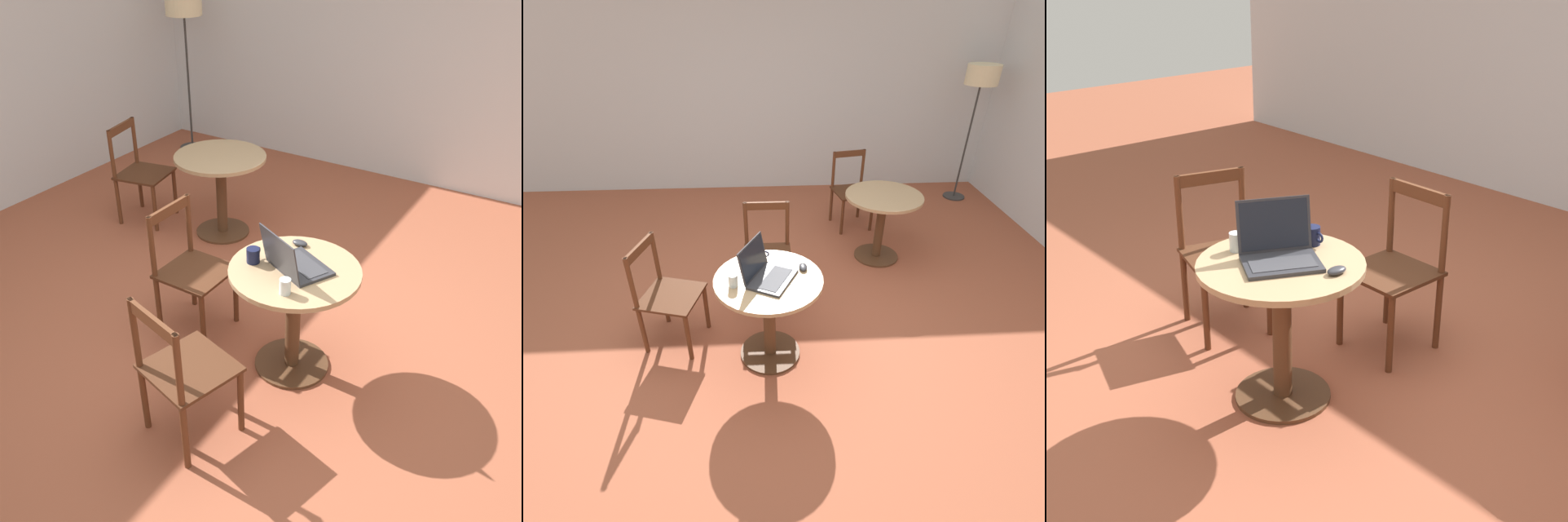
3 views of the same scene
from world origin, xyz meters
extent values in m
plane|color=#9E5138|center=(0.00, 0.00, 0.00)|extent=(16.00, 16.00, 0.00)
cube|color=silver|center=(3.23, 0.00, 1.35)|extent=(0.06, 9.40, 2.70)
cylinder|color=#51331E|center=(0.03, -0.23, 0.01)|extent=(0.47, 0.47, 0.02)
cylinder|color=#51331E|center=(0.03, -0.23, 0.36)|extent=(0.09, 0.09, 0.67)
cylinder|color=tan|center=(0.03, -0.23, 0.71)|extent=(0.78, 0.78, 0.03)
cylinder|color=#51331E|center=(1.23, 1.15, 0.01)|extent=(0.47, 0.47, 0.02)
cylinder|color=#51331E|center=(1.23, 1.15, 0.36)|extent=(0.09, 0.09, 0.67)
cylinder|color=tan|center=(1.23, 1.15, 0.71)|extent=(0.78, 0.78, 0.03)
cylinder|color=#562D19|center=(0.22, 0.32, 0.22)|extent=(0.04, 0.04, 0.44)
cylinder|color=#562D19|center=(-0.15, 0.33, 0.22)|extent=(0.04, 0.04, 0.44)
cylinder|color=#562D19|center=(0.22, 0.70, 0.22)|extent=(0.04, 0.04, 0.44)
cylinder|color=#562D19|center=(-0.15, 0.70, 0.22)|extent=(0.04, 0.04, 0.44)
cube|color=#492715|center=(0.03, 0.51, 0.45)|extent=(0.43, 0.43, 0.02)
cylinder|color=#562D19|center=(0.22, 0.70, 0.67)|extent=(0.04, 0.04, 0.43)
cylinder|color=#562D19|center=(-0.15, 0.70, 0.67)|extent=(0.04, 0.04, 0.43)
cube|color=#562D19|center=(0.04, 0.70, 0.85)|extent=(0.40, 0.03, 0.07)
cylinder|color=#562D19|center=(-0.49, 0.10, 0.22)|extent=(0.04, 0.04, 0.44)
cylinder|color=#562D19|center=(-0.59, -0.26, 0.22)|extent=(0.04, 0.04, 0.44)
cylinder|color=#562D19|center=(-0.85, 0.20, 0.22)|extent=(0.04, 0.04, 0.44)
cylinder|color=#562D19|center=(-0.95, -0.16, 0.22)|extent=(0.04, 0.04, 0.44)
cube|color=#492715|center=(-0.72, -0.03, 0.45)|extent=(0.52, 0.52, 0.02)
cylinder|color=#562D19|center=(-0.85, 0.20, 0.67)|extent=(0.04, 0.04, 0.43)
cylinder|color=#562D19|center=(-0.95, -0.16, 0.67)|extent=(0.04, 0.04, 0.43)
cube|color=#562D19|center=(-0.90, 0.02, 0.85)|extent=(0.13, 0.40, 0.07)
cylinder|color=#562D19|center=(1.30, 1.74, 0.22)|extent=(0.04, 0.04, 0.44)
cylinder|color=#562D19|center=(0.94, 1.67, 0.22)|extent=(0.04, 0.04, 0.44)
cylinder|color=#562D19|center=(1.23, 2.11, 0.22)|extent=(0.04, 0.04, 0.44)
cylinder|color=#562D19|center=(0.86, 2.04, 0.22)|extent=(0.04, 0.04, 0.44)
cube|color=#492715|center=(1.08, 1.89, 0.45)|extent=(0.50, 0.50, 0.02)
cylinder|color=#562D19|center=(1.23, 2.11, 0.67)|extent=(0.04, 0.04, 0.43)
cylinder|color=#562D19|center=(0.86, 2.04, 0.67)|extent=(0.04, 0.04, 0.43)
cube|color=#562D19|center=(1.05, 2.07, 0.85)|extent=(0.40, 0.10, 0.07)
cylinder|color=#333333|center=(2.73, 2.66, 0.01)|extent=(0.29, 0.29, 0.02)
cylinder|color=#333333|center=(2.73, 2.66, 0.75)|extent=(0.02, 0.02, 1.49)
cylinder|color=beige|center=(2.73, 2.66, 1.61)|extent=(0.39, 0.39, 0.23)
cube|color=#2D2D33|center=(0.06, -0.25, 0.73)|extent=(0.38, 0.42, 0.02)
cube|color=#38383D|center=(0.08, -0.26, 0.74)|extent=(0.25, 0.32, 0.00)
cube|color=#2D2D33|center=(-0.08, -0.19, 0.87)|extent=(0.20, 0.33, 0.25)
cube|color=black|center=(-0.07, -0.19, 0.87)|extent=(0.18, 0.30, 0.22)
ellipsoid|color=#2D2D33|center=(0.28, -0.12, 0.74)|extent=(0.06, 0.10, 0.03)
cylinder|color=#141938|center=(-0.03, 0.01, 0.77)|extent=(0.08, 0.08, 0.09)
torus|color=#141938|center=(0.02, 0.01, 0.77)|extent=(0.05, 0.01, 0.05)
cylinder|color=silver|center=(-0.21, -0.30, 0.77)|extent=(0.06, 0.06, 0.09)
camera|label=1|loc=(-2.46, -1.56, 2.53)|focal=40.00mm
camera|label=2|loc=(0.00, -2.57, 2.37)|focal=28.00mm
camera|label=3|loc=(2.36, -2.11, 2.08)|focal=50.00mm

